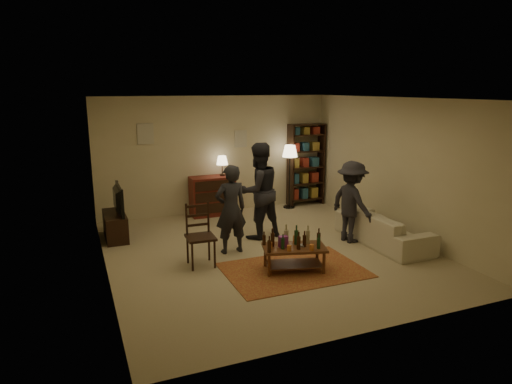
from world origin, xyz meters
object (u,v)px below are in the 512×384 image
person_right (258,191)px  person_by_sofa (352,202)px  tv_stand (115,219)px  coffee_table (293,248)px  dining_chair (200,232)px  bookshelf (306,164)px  sofa (383,228)px  dresser (213,195)px  person_left (231,209)px  floor_lamp (290,155)px

person_right → person_by_sofa: (1.54, -0.89, -0.16)m
tv_stand → person_by_sofa: person_by_sofa is taller
coffee_table → person_right: bearing=85.9°
dining_chair → bookshelf: 4.59m
sofa → dining_chair: bearing=85.4°
dresser → person_left: size_ratio=0.86×
coffee_table → dining_chair: dining_chair is taller
floor_lamp → person_left: person_left is taller
bookshelf → person_left: bearing=-138.2°
sofa → person_right: 2.46m
person_left → person_right: 0.98m
floor_lamp → dresser: bearing=177.2°
person_right → dresser: bearing=-91.1°
person_left → person_by_sofa: 2.33m
person_right → coffee_table: bearing=74.3°
bookshelf → sofa: bearing=-90.8°
person_left → person_right: bearing=-144.5°
coffee_table → person_left: (-0.64, 1.17, 0.42)m
person_by_sofa → person_right: bearing=51.7°
floor_lamp → sofa: 3.22m
tv_stand → person_right: (2.60, -0.98, 0.55)m
coffee_table → bookshelf: bookshelf is taller
tv_stand → bookshelf: size_ratio=0.52×
bookshelf → person_by_sofa: 2.91m
sofa → person_left: size_ratio=1.31×
dining_chair → person_left: (0.67, 0.34, 0.24)m
dresser → person_right: (0.35, -1.89, 0.46)m
person_right → bookshelf: bearing=-148.4°
dining_chair → person_left: bearing=29.3°
coffee_table → dresser: dresser is taller
bookshelf → person_by_sofa: size_ratio=1.30×
dining_chair → person_left: 0.79m
bookshelf → person_by_sofa: (-0.55, -2.85, -0.26)m
sofa → person_left: (-2.81, 0.62, 0.49)m
person_left → person_right: (0.77, 0.60, 0.14)m
tv_stand → coffee_table: bearing=-47.9°
person_right → person_by_sofa: bearing=138.5°
person_by_sofa → bookshelf: bearing=-19.3°
dining_chair → bookshelf: bearing=41.4°
tv_stand → dresser: size_ratio=0.78×
bookshelf → tv_stand: bearing=-168.2°
coffee_table → tv_stand: tv_stand is taller
tv_stand → sofa: 5.14m
tv_stand → person_left: 2.45m
coffee_table → tv_stand: 3.70m
tv_stand → person_left: (1.83, -1.58, 0.41)m
floor_lamp → person_right: (-1.56, -1.80, -0.36)m
coffee_table → person_right: 1.86m
bookshelf → coffee_table: bearing=-120.7°
coffee_table → floor_lamp: 4.05m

